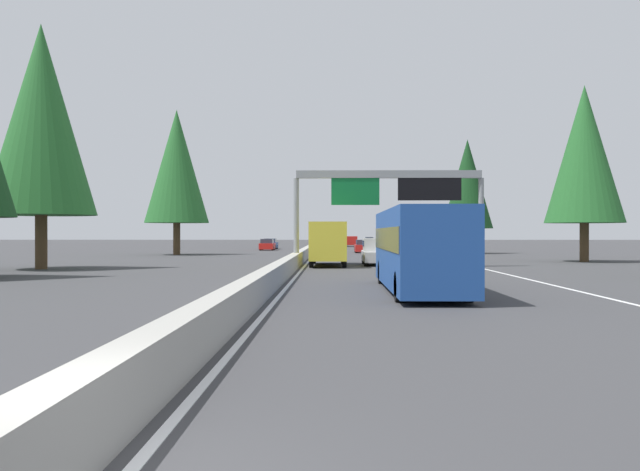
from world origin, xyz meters
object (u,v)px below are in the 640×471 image
at_px(sedan_mid_left, 369,241).
at_px(oncoming_near, 270,244).
at_px(box_truck_mid_center, 328,242).
at_px(minivan_far_left, 351,241).
at_px(oncoming_far, 267,245).
at_px(conifer_right_near, 584,154).
at_px(conifer_left_near, 41,120).
at_px(conifer_left_mid, 177,166).
at_px(sedan_distant_a, 330,244).
at_px(pickup_mid_right, 377,252).
at_px(sedan_far_center, 363,247).
at_px(sign_gantry_overhead, 391,190).
at_px(bus_far_right, 418,246).
at_px(bus_near_right, 331,236).
at_px(conifer_right_mid, 467,184).

bearing_deg(sedan_mid_left, oncoming_near, 155.93).
xyz_separation_m(box_truck_mid_center, minivan_far_left, (67.79, -3.38, -0.66)).
height_order(oncoming_far, conifer_right_near, conifer_right_near).
bearing_deg(conifer_left_near, conifer_left_mid, -4.02).
bearing_deg(sedan_mid_left, box_truck_mid_center, 175.08).
relative_size(minivan_far_left, conifer_right_near, 0.36).
xyz_separation_m(sedan_mid_left, conifer_right_near, (-77.26, -12.61, 7.67)).
height_order(sedan_distant_a, conifer_left_near, conifer_left_near).
relative_size(pickup_mid_right, minivan_far_left, 1.12).
height_order(box_truck_mid_center, conifer_left_mid, conifer_left_mid).
bearing_deg(sedan_distant_a, sedan_far_center, -170.38).
bearing_deg(sedan_mid_left, sign_gantry_overhead, 177.96).
distance_m(bus_far_right, bus_near_right, 90.60).
bearing_deg(bus_far_right, pickup_mid_right, 0.39).
relative_size(box_truck_mid_center, oncoming_far, 1.93).
distance_m(sedan_mid_left, sedan_distant_a, 31.28).
bearing_deg(oncoming_far, bus_near_right, 163.62).
bearing_deg(sedan_far_center, box_truck_mid_center, 173.13).
xyz_separation_m(sedan_mid_left, sedan_distant_a, (-30.40, 7.36, 0.00)).
bearing_deg(oncoming_near, bus_near_right, 158.14).
bearing_deg(oncoming_far, conifer_left_mid, -21.76).
bearing_deg(conifer_left_mid, sedan_far_center, -68.54).
bearing_deg(conifer_right_near, sedan_far_center, 33.73).
bearing_deg(oncoming_far, sedan_mid_left, 159.78).
height_order(conifer_left_near, conifer_left_mid, conifer_left_near).
height_order(sedan_mid_left, box_truck_mid_center, box_truck_mid_center).
bearing_deg(bus_far_right, conifer_left_near, 53.39).
distance_m(bus_far_right, conifer_left_near, 27.54).
distance_m(box_truck_mid_center, conifer_right_mid, 32.60).
xyz_separation_m(pickup_mid_right, oncoming_far, (40.68, 11.62, -0.23)).
relative_size(minivan_far_left, oncoming_far, 1.14).
bearing_deg(sign_gantry_overhead, bus_near_right, 3.42).
bearing_deg(conifer_right_near, minivan_far_left, 15.12).
bearing_deg(oncoming_near, oncoming_far, 1.80).
height_order(sedan_far_center, bus_near_right, bus_near_right).
distance_m(pickup_mid_right, box_truck_mid_center, 3.79).
bearing_deg(oncoming_near, conifer_left_near, -9.79).
bearing_deg(sedan_mid_left, bus_near_right, 152.78).
height_order(sedan_far_center, oncoming_near, same).
distance_m(box_truck_mid_center, conifer_right_near, 22.05).
relative_size(sedan_mid_left, box_truck_mid_center, 0.52).
height_order(bus_far_right, conifer_right_mid, conifer_right_mid).
relative_size(bus_far_right, sedan_distant_a, 2.61).
xyz_separation_m(box_truck_mid_center, sedan_distant_a, (53.67, 0.12, -0.93)).
xyz_separation_m(sedan_far_center, conifer_left_near, (-35.74, 21.43, 8.55)).
xyz_separation_m(oncoming_near, conifer_right_near, (-42.22, -28.27, 7.67)).
bearing_deg(conifer_left_near, sign_gantry_overhead, -80.20).
distance_m(pickup_mid_right, conifer_right_mid, 29.99).
bearing_deg(sedan_mid_left, conifer_left_near, 164.32).
height_order(box_truck_mid_center, oncoming_near, box_truck_mid_center).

